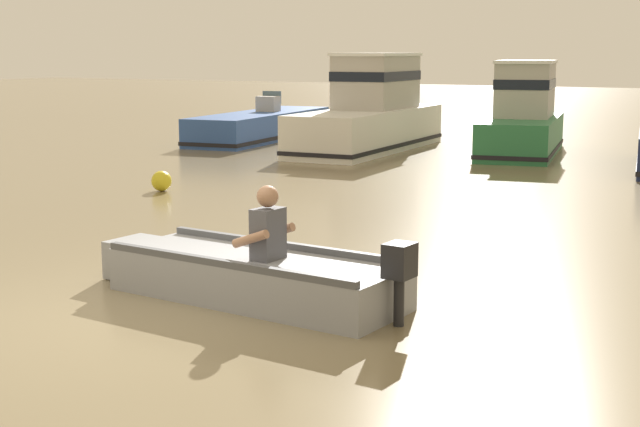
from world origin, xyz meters
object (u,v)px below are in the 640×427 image
object	(u,v)px
rowboat_with_person	(251,275)
moored_boat_blue	(261,127)
moored_boat_green	(523,120)
mooring_buoy	(161,181)
moored_boat_white	(370,114)

from	to	relation	value
rowboat_with_person	moored_boat_blue	xyz separation A→B (m)	(-9.11, 14.69, 0.12)
rowboat_with_person	moored_boat_green	world-z (taller)	moored_boat_green
moored_boat_green	mooring_buoy	world-z (taller)	moored_boat_green
moored_boat_blue	mooring_buoy	world-z (taller)	moored_boat_blue
moored_boat_white	mooring_buoy	bearing A→B (deg)	-91.84
moored_boat_blue	moored_boat_white	bearing A→B (deg)	-14.73
moored_boat_white	rowboat_with_person	bearing A→B (deg)	-69.35
moored_boat_white	moored_boat_green	world-z (taller)	moored_boat_white
rowboat_with_person	moored_boat_blue	world-z (taller)	moored_boat_blue
rowboat_with_person	mooring_buoy	distance (m)	7.64
rowboat_with_person	mooring_buoy	world-z (taller)	rowboat_with_person
moored_boat_green	mooring_buoy	bearing A→B (deg)	-113.40
mooring_buoy	moored_boat_green	bearing A→B (deg)	66.60
rowboat_with_person	mooring_buoy	xyz separation A→B (m)	(-5.41, 5.39, -0.07)
moored_boat_green	moored_boat_white	bearing A→B (deg)	-165.71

